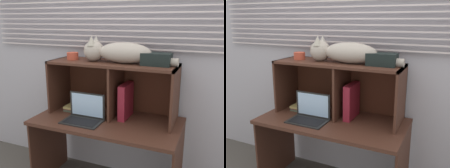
% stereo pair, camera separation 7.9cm
% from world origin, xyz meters
% --- Properties ---
extents(back_panel_with_blinds, '(4.40, 0.08, 2.50)m').
position_xyz_m(back_panel_with_blinds, '(0.00, 0.55, 1.26)').
color(back_panel_with_blinds, '#B1ACB9').
rests_on(back_panel_with_blinds, ground).
extents(desk, '(1.29, 0.65, 0.71)m').
position_xyz_m(desk, '(0.00, 0.19, 0.57)').
color(desk, '#47271C').
rests_on(desk, ground).
extents(hutch_shelf_unit, '(1.15, 0.38, 0.49)m').
position_xyz_m(hutch_shelf_unit, '(0.01, 0.34, 1.05)').
color(hutch_shelf_unit, '#47271C').
rests_on(hutch_shelf_unit, desk).
extents(cat, '(0.84, 0.19, 0.22)m').
position_xyz_m(cat, '(0.05, 0.31, 1.30)').
color(cat, '#B1A599').
rests_on(cat, hutch_shelf_unit).
extents(laptop, '(0.34, 0.21, 0.24)m').
position_xyz_m(laptop, '(-0.17, 0.09, 0.76)').
color(laptop, black).
rests_on(laptop, desk).
extents(binder_upright, '(0.06, 0.25, 0.31)m').
position_xyz_m(binder_upright, '(0.13, 0.31, 0.87)').
color(binder_upright, maroon).
rests_on(binder_upright, desk).
extents(book_stack, '(0.15, 0.22, 0.05)m').
position_xyz_m(book_stack, '(-0.39, 0.31, 0.74)').
color(book_stack, '#515F4B').
rests_on(book_stack, desk).
extents(small_basket, '(0.11, 0.11, 0.07)m').
position_xyz_m(small_basket, '(-0.40, 0.31, 1.24)').
color(small_basket, '#C04933').
rests_on(small_basket, hutch_shelf_unit).
extents(storage_box, '(0.24, 0.15, 0.10)m').
position_xyz_m(storage_box, '(0.39, 0.31, 1.26)').
color(storage_box, black).
rests_on(storage_box, hutch_shelf_unit).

